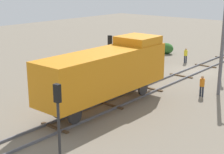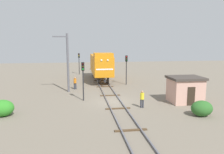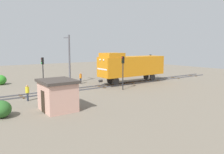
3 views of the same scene
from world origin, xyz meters
TOP-DOWN VIEW (x-y plane):
  - ground_plane at (0.00, 0.00)m, footprint 95.55×95.55m
  - railway_track at (0.00, -0.00)m, footprint 2.40×63.70m
  - locomotive at (0.00, 13.58)m, footprint 2.90×11.60m
  - traffic_signal_near at (-3.20, 0.92)m, footprint 0.32×0.34m
  - traffic_signal_mid at (3.40, 9.26)m, footprint 0.32×0.34m
  - traffic_signal_far at (-3.60, 21.30)m, footprint 0.32×0.34m
  - worker_near_track at (2.40, -2.58)m, footprint 0.38×0.38m
  - worker_by_signal at (-4.20, 6.99)m, footprint 0.38×0.38m
  - catenary_mast at (-5.07, 5.58)m, footprint 1.94×0.28m
  - relay_hut at (7.50, -1.28)m, footprint 3.50×2.90m
  - bush_near at (-10.25, -3.23)m, footprint 1.99×1.63m
  - bush_mid at (6.82, -5.72)m, footprint 1.87×1.53m

SIDE VIEW (x-z plane):
  - ground_plane at x=0.00m, z-range 0.00..0.00m
  - railway_track at x=0.00m, z-range -0.01..0.15m
  - bush_mid at x=6.82m, z-range 0.00..1.36m
  - bush_near at x=-10.25m, z-range 0.00..1.45m
  - worker_near_track at x=2.40m, z-range 0.15..1.85m
  - worker_by_signal at x=-4.20m, z-range 0.15..1.85m
  - relay_hut at x=7.50m, z-range 0.02..2.76m
  - locomotive at x=0.00m, z-range 0.47..5.07m
  - traffic_signal_far at x=-3.60m, z-range 0.82..5.02m
  - traffic_signal_near at x=-3.20m, z-range 0.82..5.05m
  - traffic_signal_mid at x=3.40m, z-range 0.85..5.24m
  - catenary_mast at x=-5.07m, z-range 0.24..7.67m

